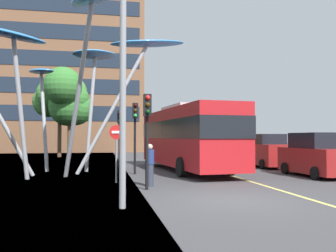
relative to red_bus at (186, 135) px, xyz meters
The scene contains 14 objects.
ground 10.08m from the red_bus, 98.39° to the right, with size 120.00×240.00×0.10m.
red_bus is the anchor object (origin of this frame).
leaf_sculpture 8.01m from the red_bus, 165.99° to the right, with size 12.46×10.75×8.32m.
traffic_light_kerb_near 7.85m from the red_bus, 113.59° to the right, with size 0.28×0.42×3.50m.
traffic_light_kerb_far 3.50m from the red_bus, 153.28° to the right, with size 0.28×0.42×3.69m.
traffic_light_island_mid 4.34m from the red_bus, 149.14° to the left, with size 0.28×0.42×3.56m.
car_parked_mid 7.02m from the red_bus, 36.00° to the right, with size 2.05×4.39×2.14m.
car_parked_far 5.87m from the red_bus, 14.31° to the left, with size 1.98×4.35×2.12m.
street_lamp 11.49m from the red_bus, 110.23° to the right, with size 1.70×0.44×7.91m.
tree_pavement_near 18.99m from the red_bus, 119.23° to the left, with size 5.30×4.94×8.02m.
tree_pavement_far 16.27m from the red_bus, 119.03° to the left, with size 4.33×4.85×8.19m.
pedestrian 6.97m from the red_bus, 115.06° to the right, with size 0.34×0.34×1.66m.
no_entry_sign 6.38m from the red_bus, 130.75° to the right, with size 0.60×0.12×2.44m.
backdrop_building 35.36m from the red_bus, 105.99° to the left, with size 19.92×15.79×20.00m.
Camera 1 is at (-3.98, -10.59, 1.93)m, focal length 38.82 mm.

